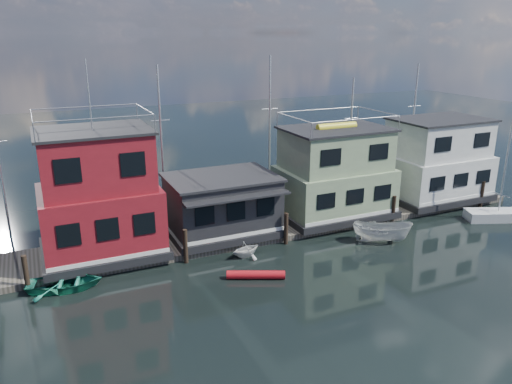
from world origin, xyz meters
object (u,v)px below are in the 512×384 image
houseboat_green (334,174)px  houseboat_white (437,161)px  red_kayak (256,275)px  dinghy_white (246,249)px  day_sailer (498,214)px  dinghy_teal (65,282)px  houseboat_red (99,197)px  motorboat (382,232)px  houseboat_dark (222,205)px

houseboat_green → houseboat_white: bearing=-0.0°
red_kayak → dinghy_white: size_ratio=1.66×
day_sailer → dinghy_teal: (-31.00, 2.18, -0.02)m
houseboat_green → houseboat_white: (10.00, -0.00, -0.01)m
houseboat_red → dinghy_teal: houseboat_red is taller
houseboat_red → houseboat_green: (17.00, 0.00, -0.55)m
motorboat → dinghy_teal: size_ratio=0.98×
dinghy_teal → houseboat_red: bearing=-25.7°
houseboat_dark → houseboat_green: bearing=0.1°
houseboat_white → dinghy_teal: (-29.64, -3.29, -3.12)m
houseboat_green → motorboat: houseboat_green is taller
houseboat_red → motorboat: size_ratio=3.00×
houseboat_red → houseboat_white: bearing=0.0°
houseboat_red → dinghy_teal: size_ratio=2.93×
houseboat_green → day_sailer: (11.37, -5.47, -3.11)m
houseboat_red → houseboat_white: houseboat_red is taller
houseboat_dark → day_sailer: 21.17m
red_kayak → motorboat: bearing=31.8°
houseboat_dark → houseboat_white: size_ratio=0.88×
day_sailer → motorboat: size_ratio=1.90×
houseboat_dark → houseboat_white: 19.03m
houseboat_red → day_sailer: size_ratio=1.57×
motorboat → houseboat_green: bearing=38.0°
houseboat_green → day_sailer: bearing=-25.7°
houseboat_white → red_kayak: 20.77m
houseboat_dark → dinghy_teal: 11.31m
day_sailer → houseboat_green: bearing=176.6°
houseboat_white → day_sailer: 6.43m
houseboat_dark → red_kayak: 6.90m
houseboat_red → houseboat_dark: houseboat_red is taller
houseboat_dark → dinghy_white: bearing=-86.6°
houseboat_white → houseboat_green: bearing=180.0°
houseboat_dark → dinghy_white: size_ratio=3.64×
houseboat_white → dinghy_white: size_ratio=4.13×
houseboat_white → motorboat: size_ratio=2.12×
houseboat_dark → red_kayak: houseboat_dark is taller
dinghy_teal → red_kayak: bearing=-94.7°
dinghy_white → houseboat_red: bearing=53.0°
red_kayak → dinghy_white: dinghy_white is taller
houseboat_red → houseboat_dark: 8.18m
houseboat_dark → red_kayak: (-0.44, -6.53, -2.17)m
houseboat_white → day_sailer: (1.37, -5.47, -3.10)m
houseboat_dark → dinghy_white: (0.21, -3.56, -1.88)m
dinghy_white → red_kayak: bearing=154.2°
houseboat_red → dinghy_teal: (-2.64, -3.29, -3.68)m
houseboat_dark → dinghy_white: houseboat_dark is taller
houseboat_dark → houseboat_white: bearing=0.1°
houseboat_white → day_sailer: day_sailer is taller
red_kayak → dinghy_white: bearing=102.1°
houseboat_red → dinghy_teal: 5.60m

